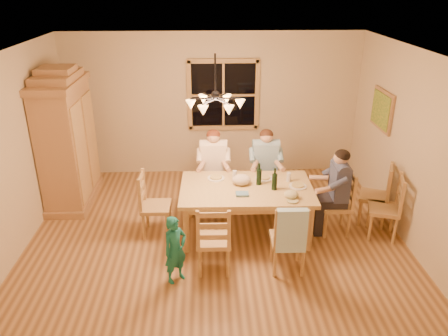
{
  "coord_description": "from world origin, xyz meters",
  "views": [
    {
      "loc": [
        -0.12,
        -5.51,
        3.56
      ],
      "look_at": [
        0.11,
        0.1,
        1.1
      ],
      "focal_mm": 35.0,
      "sensor_mm": 36.0,
      "label": 1
    }
  ],
  "objects_px": {
    "adult_slate_man": "(338,182)",
    "chair_end_left": "(157,216)",
    "chair_near_right": "(287,249)",
    "chair_spare_back": "(372,205)",
    "chandelier": "(215,102)",
    "armoire": "(67,143)",
    "chair_far_right": "(264,188)",
    "dining_table": "(246,193)",
    "chair_end_right": "(335,214)",
    "chair_near_left": "(214,250)",
    "adult_woman": "(214,159)",
    "adult_plaid_man": "(266,158)",
    "wine_bottle_b": "(275,179)",
    "wine_bottle_a": "(259,174)",
    "chair_spare_front": "(382,218)",
    "chair_far_left": "(214,188)",
    "child": "(175,250)"
  },
  "relations": [
    {
      "from": "armoire",
      "to": "wine_bottle_a",
      "type": "bearing_deg",
      "value": -19.56
    },
    {
      "from": "dining_table",
      "to": "chair_far_right",
      "type": "xyz_separation_m",
      "value": [
        0.39,
        0.9,
        -0.36
      ]
    },
    {
      "from": "chair_far_right",
      "to": "chair_spare_back",
      "type": "xyz_separation_m",
      "value": [
        1.61,
        -0.67,
        0.0
      ]
    },
    {
      "from": "chair_near_right",
      "to": "adult_woman",
      "type": "height_order",
      "value": "adult_woman"
    },
    {
      "from": "chair_far_right",
      "to": "wine_bottle_b",
      "type": "xyz_separation_m",
      "value": [
        -0.0,
        -0.98,
        0.62
      ]
    },
    {
      "from": "chandelier",
      "to": "chair_spare_back",
      "type": "distance_m",
      "value": 3.05
    },
    {
      "from": "dining_table",
      "to": "chair_near_right",
      "type": "xyz_separation_m",
      "value": [
        0.46,
        -0.92,
        -0.36
      ]
    },
    {
      "from": "chair_near_right",
      "to": "chair_spare_back",
      "type": "bearing_deg",
      "value": 37.69
    },
    {
      "from": "adult_slate_man",
      "to": "wine_bottle_a",
      "type": "distance_m",
      "value": 1.16
    },
    {
      "from": "chair_far_right",
      "to": "chair_spare_front",
      "type": "distance_m",
      "value": 1.94
    },
    {
      "from": "adult_woman",
      "to": "chair_far_left",
      "type": "bearing_deg",
      "value": -178.83
    },
    {
      "from": "dining_table",
      "to": "chair_near_left",
      "type": "bearing_deg",
      "value": -119.06
    },
    {
      "from": "chair_near_left",
      "to": "chair_spare_front",
      "type": "xyz_separation_m",
      "value": [
        2.5,
        0.72,
        0.0
      ]
    },
    {
      "from": "chair_far_right",
      "to": "chair_spare_back",
      "type": "bearing_deg",
      "value": 158.46
    },
    {
      "from": "chair_end_right",
      "to": "chair_spare_front",
      "type": "xyz_separation_m",
      "value": [
        0.67,
        -0.15,
        0.0
      ]
    },
    {
      "from": "chair_near_left",
      "to": "wine_bottle_b",
      "type": "bearing_deg",
      "value": 43.63
    },
    {
      "from": "wine_bottle_b",
      "to": "adult_slate_man",
      "type": "bearing_deg",
      "value": 3.42
    },
    {
      "from": "chair_near_right",
      "to": "chair_spare_back",
      "type": "distance_m",
      "value": 1.92
    },
    {
      "from": "chair_far_right",
      "to": "child",
      "type": "bearing_deg",
      "value": 56.64
    },
    {
      "from": "chair_near_left",
      "to": "chair_end_left",
      "type": "xyz_separation_m",
      "value": [
        -0.84,
        0.92,
        0.0
      ]
    },
    {
      "from": "dining_table",
      "to": "chair_end_right",
      "type": "height_order",
      "value": "chair_end_right"
    },
    {
      "from": "chair_near_right",
      "to": "adult_slate_man",
      "type": "xyz_separation_m",
      "value": [
        0.87,
        0.89,
        0.54
      ]
    },
    {
      "from": "adult_slate_man",
      "to": "chair_spare_back",
      "type": "xyz_separation_m",
      "value": [
        0.67,
        0.25,
        -0.54
      ]
    },
    {
      "from": "chair_near_left",
      "to": "adult_woman",
      "type": "height_order",
      "value": "adult_woman"
    },
    {
      "from": "chair_near_right",
      "to": "chair_end_left",
      "type": "distance_m",
      "value": 2.03
    },
    {
      "from": "armoire",
      "to": "dining_table",
      "type": "bearing_deg",
      "value": -22.32
    },
    {
      "from": "adult_slate_man",
      "to": "chair_end_left",
      "type": "bearing_deg",
      "value": 90.0
    },
    {
      "from": "adult_plaid_man",
      "to": "adult_woman",
      "type": "bearing_deg",
      "value": 0.0
    },
    {
      "from": "chair_far_right",
      "to": "chair_end_left",
      "type": "height_order",
      "value": "same"
    },
    {
      "from": "chair_end_right",
      "to": "child",
      "type": "relative_size",
      "value": 1.09
    },
    {
      "from": "dining_table",
      "to": "chair_spare_back",
      "type": "distance_m",
      "value": 2.05
    },
    {
      "from": "chair_spare_back",
      "to": "dining_table",
      "type": "bearing_deg",
      "value": 119.47
    },
    {
      "from": "armoire",
      "to": "chair_end_right",
      "type": "bearing_deg",
      "value": -15.99
    },
    {
      "from": "dining_table",
      "to": "chair_end_right",
      "type": "bearing_deg",
      "value": -1.17
    },
    {
      "from": "dining_table",
      "to": "adult_woman",
      "type": "height_order",
      "value": "adult_woman"
    },
    {
      "from": "armoire",
      "to": "chair_spare_back",
      "type": "bearing_deg",
      "value": -11.06
    },
    {
      "from": "chair_far_left",
      "to": "chair_end_right",
      "type": "height_order",
      "value": "same"
    },
    {
      "from": "chair_end_right",
      "to": "chair_near_left",
      "type": "bearing_deg",
      "value": 116.57
    },
    {
      "from": "chair_far_left",
      "to": "wine_bottle_b",
      "type": "height_order",
      "value": "wine_bottle_b"
    },
    {
      "from": "wine_bottle_a",
      "to": "child",
      "type": "distance_m",
      "value": 1.73
    },
    {
      "from": "adult_plaid_man",
      "to": "child",
      "type": "xyz_separation_m",
      "value": [
        -1.37,
        -2.0,
        -0.39
      ]
    },
    {
      "from": "chair_end_left",
      "to": "wine_bottle_b",
      "type": "height_order",
      "value": "wine_bottle_b"
    },
    {
      "from": "chair_far_left",
      "to": "chair_near_left",
      "type": "relative_size",
      "value": 1.0
    },
    {
      "from": "chair_far_left",
      "to": "wine_bottle_b",
      "type": "xyz_separation_m",
      "value": [
        0.85,
        -1.0,
        0.62
      ]
    },
    {
      "from": "wine_bottle_b",
      "to": "child",
      "type": "bearing_deg",
      "value": -143.56
    },
    {
      "from": "chandelier",
      "to": "adult_slate_man",
      "type": "xyz_separation_m",
      "value": [
        1.78,
        0.14,
        -1.24
      ]
    },
    {
      "from": "chair_near_right",
      "to": "adult_plaid_man",
      "type": "height_order",
      "value": "adult_plaid_man"
    },
    {
      "from": "chandelier",
      "to": "armoire",
      "type": "xyz_separation_m",
      "value": [
        -2.42,
        1.34,
        -1.02
      ]
    },
    {
      "from": "chair_end_right",
      "to": "child",
      "type": "distance_m",
      "value": 2.55
    },
    {
      "from": "chair_near_right",
      "to": "adult_slate_man",
      "type": "bearing_deg",
      "value": 46.74
    }
  ]
}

